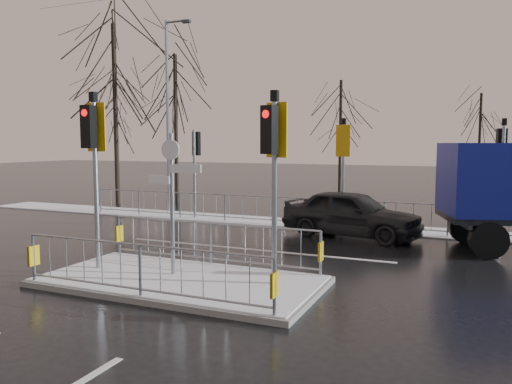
% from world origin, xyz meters
% --- Properties ---
extents(ground, '(120.00, 120.00, 0.00)m').
position_xyz_m(ground, '(0.00, 0.00, 0.00)').
color(ground, black).
rests_on(ground, ground).
extents(snow_verge, '(30.00, 2.00, 0.04)m').
position_xyz_m(snow_verge, '(0.00, 8.60, 0.02)').
color(snow_verge, white).
rests_on(snow_verge, ground).
extents(lane_markings, '(8.00, 11.38, 0.01)m').
position_xyz_m(lane_markings, '(0.00, -0.33, 0.00)').
color(lane_markings, silver).
rests_on(lane_markings, ground).
extents(traffic_island, '(6.00, 3.04, 4.15)m').
position_xyz_m(traffic_island, '(-0.01, 0.01, 0.39)').
color(traffic_island, slate).
rests_on(traffic_island, ground).
extents(far_kerb_fixtures, '(18.00, 0.65, 3.83)m').
position_xyz_m(far_kerb_fixtures, '(0.29, 8.09, 1.02)').
color(far_kerb_fixtures, gray).
rests_on(far_kerb_fixtures, ground).
extents(car_far_lane, '(4.73, 2.65, 1.52)m').
position_xyz_m(car_far_lane, '(2.15, 6.85, 0.76)').
color(car_far_lane, black).
rests_on(car_far_lane, ground).
extents(tree_near_a, '(4.75, 4.75, 8.97)m').
position_xyz_m(tree_near_a, '(-10.50, 11.00, 6.11)').
color(tree_near_a, black).
rests_on(tree_near_a, ground).
extents(tree_near_b, '(4.00, 4.00, 7.55)m').
position_xyz_m(tree_near_b, '(-8.00, 12.50, 5.15)').
color(tree_near_b, black).
rests_on(tree_near_b, ground).
extents(tree_near_c, '(3.50, 3.50, 6.61)m').
position_xyz_m(tree_near_c, '(-12.50, 13.50, 4.50)').
color(tree_near_c, black).
rests_on(tree_near_c, ground).
extents(tree_far_a, '(3.75, 3.75, 7.08)m').
position_xyz_m(tree_far_a, '(-2.00, 22.00, 4.82)').
color(tree_far_a, black).
rests_on(tree_far_a, ground).
extents(tree_far_b, '(3.25, 3.25, 6.14)m').
position_xyz_m(tree_far_b, '(6.00, 24.00, 4.18)').
color(tree_far_b, black).
rests_on(tree_far_b, ground).
extents(street_lamp_left, '(1.25, 0.18, 8.20)m').
position_xyz_m(street_lamp_left, '(-6.43, 9.50, 4.49)').
color(street_lamp_left, gray).
rests_on(street_lamp_left, ground).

